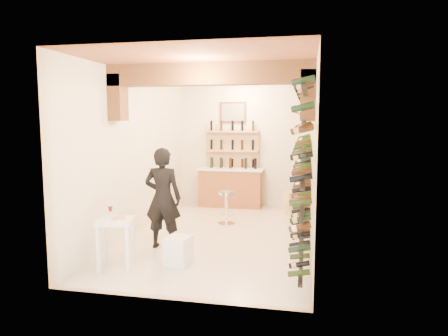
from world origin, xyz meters
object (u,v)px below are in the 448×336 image
back_counter (231,186)px  white_stool (178,251)px  person (163,198)px  crate_lower (296,209)px  chrome_barstool (226,205)px  tasting_table (115,228)px  wine_rack (301,159)px

back_counter → white_stool: back_counter is taller
person → crate_lower: 3.87m
chrome_barstool → tasting_table: bearing=-111.6°
chrome_barstool → white_stool: bearing=-95.7°
white_stool → back_counter: bearing=89.9°
wine_rack → person: wine_rack is taller
white_stool → person: bearing=124.0°
white_stool → person: person is taller
wine_rack → tasting_table: bearing=-142.6°
wine_rack → tasting_table: size_ratio=6.14×
chrome_barstool → crate_lower: (1.45, 1.26, -0.29)m
tasting_table → white_stool: size_ratio=2.05×
person → chrome_barstool: (0.79, 1.80, -0.48)m
person → chrome_barstool: bearing=-115.4°
white_stool → crate_lower: size_ratio=1.06×
wine_rack → tasting_table: (-2.74, -2.09, -0.92)m
white_stool → crate_lower: (1.71, 3.86, -0.10)m
tasting_table → person: bearing=57.1°
person → chrome_barstool: person is taller
white_stool → chrome_barstool: chrome_barstool is taller
tasting_table → chrome_barstool: size_ratio=1.28×
wine_rack → person: bearing=-157.5°
wine_rack → crate_lower: 2.52m
crate_lower → person: bearing=-126.2°
white_stool → chrome_barstool: 2.61m
person → wine_rack: bearing=-159.3°
wine_rack → person: size_ratio=3.18×
wine_rack → back_counter: (-1.83, 2.65, -1.02)m
wine_rack → white_stool: 2.88m
crate_lower → white_stool: bearing=-113.9°
tasting_table → crate_lower: size_ratio=2.17×
wine_rack → back_counter: size_ratio=3.35×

